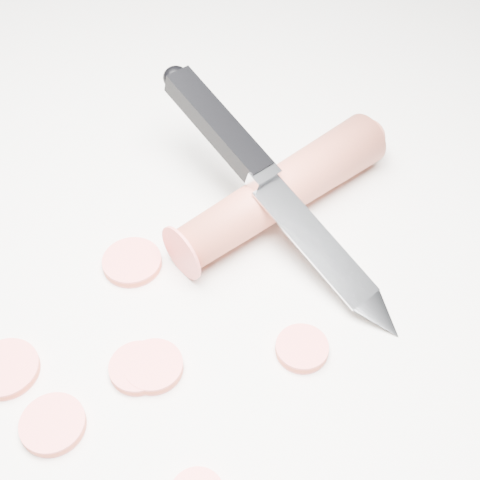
# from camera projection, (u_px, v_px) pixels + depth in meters

# --- Properties ---
(ground) EXTENTS (2.40, 2.40, 0.00)m
(ground) POSITION_uv_depth(u_px,v_px,m) (171.00, 297.00, 0.45)
(ground) COLOR silver
(ground) RESTS_ON ground
(carrot) EXTENTS (0.14, 0.16, 0.04)m
(carrot) POSITION_uv_depth(u_px,v_px,m) (281.00, 191.00, 0.48)
(carrot) COLOR #BB4F39
(carrot) RESTS_ON ground
(carrot_slice_0) EXTENTS (0.04, 0.04, 0.01)m
(carrot_slice_0) POSITION_uv_depth(u_px,v_px,m) (6.00, 369.00, 0.41)
(carrot_slice_0) COLOR #F16159
(carrot_slice_0) RESTS_ON ground
(carrot_slice_1) EXTENTS (0.04, 0.04, 0.01)m
(carrot_slice_1) POSITION_uv_depth(u_px,v_px,m) (53.00, 424.00, 0.38)
(carrot_slice_1) COLOR #F16159
(carrot_slice_1) RESTS_ON ground
(carrot_slice_2) EXTENTS (0.04, 0.04, 0.01)m
(carrot_slice_2) POSITION_uv_depth(u_px,v_px,m) (154.00, 366.00, 0.41)
(carrot_slice_2) COLOR #F16159
(carrot_slice_2) RESTS_ON ground
(carrot_slice_4) EXTENTS (0.03, 0.03, 0.01)m
(carrot_slice_4) POSITION_uv_depth(u_px,v_px,m) (302.00, 349.00, 0.42)
(carrot_slice_4) COLOR #F16159
(carrot_slice_4) RESTS_ON ground
(carrot_slice_5) EXTENTS (0.04, 0.04, 0.01)m
(carrot_slice_5) POSITION_uv_depth(u_px,v_px,m) (132.00, 262.00, 0.46)
(carrot_slice_5) COLOR #F16159
(carrot_slice_5) RESTS_ON ground
(carrot_slice_6) EXTENTS (0.04, 0.04, 0.01)m
(carrot_slice_6) POSITION_uv_depth(u_px,v_px,m) (138.00, 368.00, 0.41)
(carrot_slice_6) COLOR #F16159
(carrot_slice_6) RESTS_ON ground
(kitchen_knife) EXTENTS (0.21, 0.17, 0.08)m
(kitchen_knife) POSITION_uv_depth(u_px,v_px,m) (277.00, 189.00, 0.46)
(kitchen_knife) COLOR silver
(kitchen_knife) RESTS_ON ground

